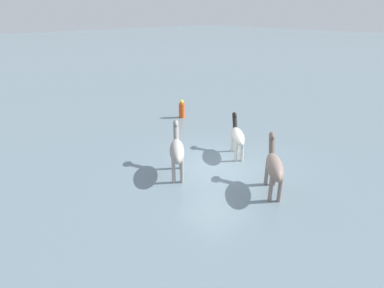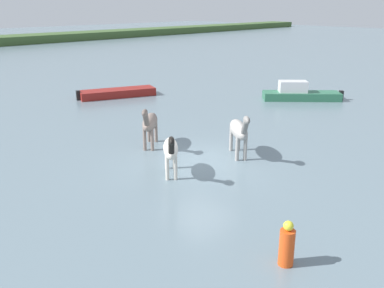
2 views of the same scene
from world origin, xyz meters
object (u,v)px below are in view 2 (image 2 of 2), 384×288
object	(u,v)px
horse_pinto_flank	(150,123)
boat_skiff_near	(117,94)
horse_chestnut_trailing	(239,130)
boat_motor_center	(300,95)
horse_gray_outer	(171,149)
buoy_channel_marker	(287,245)

from	to	relation	value
horse_pinto_flank	boat_skiff_near	size ratio (longest dim) A/B	0.41
horse_chestnut_trailing	boat_motor_center	bearing A→B (deg)	147.75
horse_pinto_flank	boat_skiff_near	distance (m)	10.58
boat_motor_center	boat_skiff_near	world-z (taller)	boat_motor_center
horse_chestnut_trailing	boat_motor_center	xyz separation A→B (m)	(10.83, 3.77, -0.76)
horse_chestnut_trailing	horse_pinto_flank	world-z (taller)	horse_chestnut_trailing
horse_chestnut_trailing	boat_skiff_near	bearing A→B (deg)	-155.48
horse_gray_outer	horse_pinto_flank	bearing A→B (deg)	-166.23
horse_gray_outer	boat_motor_center	size ratio (longest dim) A/B	0.44
horse_chestnut_trailing	horse_gray_outer	world-z (taller)	horse_chestnut_trailing
horse_chestnut_trailing	horse_gray_outer	distance (m)	3.24
boat_motor_center	horse_gray_outer	bearing A→B (deg)	59.74
horse_pinto_flank	boat_skiff_near	world-z (taller)	horse_pinto_flank
boat_skiff_near	buoy_channel_marker	bearing A→B (deg)	-93.08
boat_skiff_near	buoy_channel_marker	size ratio (longest dim) A/B	4.42
horse_gray_outer	boat_motor_center	distance (m)	14.43
horse_chestnut_trailing	boat_motor_center	distance (m)	11.49
boat_skiff_near	buoy_channel_marker	world-z (taller)	buoy_channel_marker
boat_skiff_near	horse_gray_outer	bearing A→B (deg)	-96.46
boat_skiff_near	horse_chestnut_trailing	bearing A→B (deg)	-82.97
boat_motor_center	buoy_channel_marker	bearing A→B (deg)	76.77
boat_motor_center	boat_skiff_near	distance (m)	11.78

